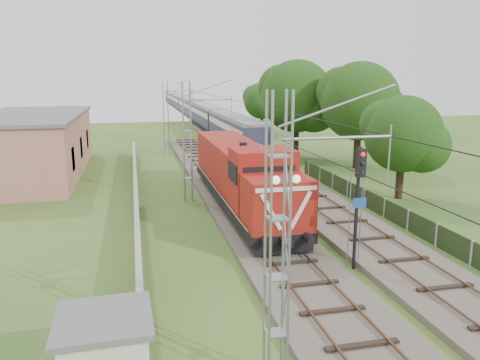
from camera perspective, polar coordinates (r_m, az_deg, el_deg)
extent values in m
plane|color=#305821|center=(21.54, 5.68, -10.22)|extent=(140.00, 140.00, 0.00)
cube|color=#6B6054|center=(27.82, 1.12, -4.53)|extent=(4.20, 70.00, 0.30)
cube|color=black|center=(27.76, 1.12, -4.13)|extent=(2.40, 70.00, 0.10)
cube|color=brown|center=(27.55, -0.60, -4.10)|extent=(0.08, 70.00, 0.05)
cube|color=brown|center=(27.95, 2.81, -3.87)|extent=(0.08, 70.00, 0.05)
cube|color=#6B6054|center=(41.27, 3.51, 1.10)|extent=(4.20, 80.00, 0.30)
cube|color=black|center=(41.23, 3.51, 1.37)|extent=(2.40, 80.00, 0.10)
cube|color=brown|center=(40.99, 2.37, 1.42)|extent=(0.08, 80.00, 0.05)
cube|color=brown|center=(41.46, 4.64, 1.52)|extent=(0.08, 80.00, 0.05)
cylinder|color=gray|center=(11.98, 11.67, 5.06)|extent=(3.00, 0.08, 0.08)
cylinder|color=gray|center=(31.24, -3.79, 9.73)|extent=(3.00, 0.08, 0.08)
cylinder|color=gray|center=(51.07, -7.42, 10.73)|extent=(3.00, 0.08, 0.08)
cylinder|color=black|center=(31.60, -1.05, 7.43)|extent=(0.03, 70.00, 0.03)
cylinder|color=black|center=(31.51, -1.05, 9.78)|extent=(0.03, 70.00, 0.03)
cube|color=#9E9E99|center=(31.72, -12.59, -1.57)|extent=(0.25, 40.00, 1.50)
cube|color=tan|center=(44.04, -23.99, 3.86)|extent=(8.00, 20.00, 5.00)
cube|color=#606060|center=(43.77, -24.29, 7.22)|extent=(8.40, 20.40, 0.25)
cube|color=black|center=(37.59, -19.73, 2.43)|extent=(0.10, 1.60, 1.80)
cube|color=black|center=(43.48, -18.84, 3.78)|extent=(0.10, 1.60, 1.80)
cube|color=black|center=(49.40, -18.16, 4.80)|extent=(0.10, 1.60, 1.80)
cube|color=black|center=(27.26, 19.86, -4.66)|extent=(0.05, 32.00, 1.15)
cube|color=#9E9E99|center=(40.28, 8.42, 1.35)|extent=(0.12, 0.12, 1.20)
cube|color=black|center=(29.63, 0.10, -1.69)|extent=(3.16, 17.88, 0.53)
cube|color=black|center=(24.34, 3.17, -5.67)|extent=(2.31, 3.79, 0.53)
cube|color=black|center=(35.22, -2.01, 0.06)|extent=(2.31, 3.79, 0.53)
cube|color=black|center=(21.62, 5.41, -8.38)|extent=(2.74, 0.26, 0.37)
cube|color=maroon|center=(22.13, 4.54, -2.72)|extent=(3.05, 2.63, 2.42)
sphere|color=white|center=(20.50, 4.39, -0.01)|extent=(0.38, 0.38, 0.38)
sphere|color=white|center=(20.79, 6.88, 0.12)|extent=(0.38, 0.38, 0.38)
cube|color=silver|center=(20.73, 3.83, -3.91)|extent=(1.06, 0.06, 1.76)
cube|color=silver|center=(21.15, 7.39, -3.66)|extent=(1.06, 0.06, 1.76)
cube|color=silver|center=(20.67, 5.68, -1.13)|extent=(2.84, 0.06, 0.19)
cube|color=maroon|center=(24.42, 2.76, -0.10)|extent=(3.16, 2.52, 3.37)
cube|color=black|center=(23.10, 3.63, 0.50)|extent=(2.63, 0.06, 0.95)
cube|color=maroon|center=(31.75, -0.94, 2.28)|extent=(2.95, 12.73, 2.74)
cylinder|color=black|center=(28.41, 0.39, 4.18)|extent=(0.46, 0.46, 0.42)
cylinder|color=gray|center=(23.20, 2.61, 3.86)|extent=(0.13, 0.13, 0.37)
cylinder|color=gray|center=(23.37, 4.11, 3.91)|extent=(0.13, 0.13, 0.37)
cube|color=black|center=(54.58, -0.63, 4.68)|extent=(2.68, 20.32, 0.46)
cube|color=#2D344B|center=(54.40, -0.63, 6.22)|extent=(2.77, 20.32, 2.49)
cube|color=beige|center=(54.35, -0.63, 6.71)|extent=(2.81, 19.51, 0.69)
cube|color=gray|center=(54.27, -0.64, 7.68)|extent=(2.82, 20.32, 0.32)
cube|color=black|center=(75.34, -4.08, 6.82)|extent=(2.68, 20.32, 0.46)
cube|color=#2D344B|center=(75.21, -4.10, 7.94)|extent=(2.77, 20.32, 2.49)
cube|color=beige|center=(75.18, -4.10, 8.29)|extent=(2.81, 19.51, 0.69)
cube|color=gray|center=(75.12, -4.11, 8.99)|extent=(2.82, 20.32, 0.32)
cube|color=black|center=(96.32, -6.05, 8.02)|extent=(2.68, 20.32, 0.46)
cube|color=#2D344B|center=(96.22, -6.07, 8.89)|extent=(2.77, 20.32, 2.49)
cube|color=beige|center=(96.19, -6.07, 9.17)|extent=(2.81, 19.51, 0.69)
cube|color=gray|center=(96.14, -6.09, 9.72)|extent=(2.82, 20.32, 0.32)
cube|color=black|center=(117.39, -7.31, 8.78)|extent=(2.68, 20.32, 0.46)
cube|color=#2D344B|center=(117.31, -7.33, 9.50)|extent=(2.77, 20.32, 2.49)
cube|color=beige|center=(117.28, -7.34, 9.73)|extent=(2.81, 19.51, 0.69)
cube|color=gray|center=(117.24, -7.35, 10.18)|extent=(2.82, 20.32, 0.32)
cube|color=black|center=(138.52, -8.20, 9.31)|extent=(2.68, 20.32, 0.46)
cube|color=#2D344B|center=(138.45, -8.22, 9.92)|extent=(2.77, 20.32, 2.49)
cube|color=beige|center=(138.43, -8.22, 10.11)|extent=(2.81, 19.51, 0.69)
cube|color=gray|center=(138.39, -8.24, 10.49)|extent=(2.82, 20.32, 0.32)
cylinder|color=black|center=(20.70, 14.02, -3.52)|extent=(0.15, 0.15, 5.43)
cube|color=black|center=(20.10, 14.54, 2.03)|extent=(0.38, 0.24, 1.20)
sphere|color=red|center=(19.93, 14.77, 3.03)|extent=(0.20, 0.20, 0.20)
sphere|color=black|center=(19.99, 14.71, 1.96)|extent=(0.20, 0.20, 0.20)
sphere|color=black|center=(20.06, 14.65, 0.89)|extent=(0.20, 0.20, 0.20)
cube|color=#184493|center=(20.53, 14.37, -2.73)|extent=(0.60, 0.06, 0.43)
cube|color=#606060|center=(12.63, -16.30, -15.98)|extent=(2.45, 2.45, 0.16)
cylinder|color=#321D14|center=(34.09, 18.91, 0.48)|extent=(0.51, 0.51, 3.19)
sphere|color=#17390F|center=(33.64, 19.26, 5.31)|extent=(5.22, 5.22, 5.22)
sphere|color=#17390F|center=(33.65, 21.38, 3.91)|extent=(3.65, 3.65, 3.65)
sphere|color=#17390F|center=(33.89, 17.20, 6.49)|extent=(3.39, 3.39, 3.39)
cylinder|color=#321D14|center=(44.44, 14.10, 4.21)|extent=(0.63, 0.63, 4.34)
sphere|color=#17390F|center=(44.07, 14.37, 9.29)|extent=(7.10, 7.10, 7.10)
sphere|color=#17390F|center=(43.86, 16.61, 7.85)|extent=(4.97, 4.97, 4.97)
sphere|color=#17390F|center=(44.61, 12.25, 10.44)|extent=(4.62, 4.62, 4.62)
cylinder|color=#321D14|center=(48.88, 6.83, 5.31)|extent=(0.62, 0.62, 4.49)
sphere|color=#17390F|center=(48.54, 6.95, 10.10)|extent=(7.35, 7.35, 7.35)
sphere|color=#17390F|center=(48.09, 9.04, 8.79)|extent=(5.15, 5.15, 5.15)
sphere|color=#17390F|center=(49.32, 5.03, 11.13)|extent=(4.78, 4.78, 4.78)
cylinder|color=#321D14|center=(71.49, 2.68, 7.18)|extent=(0.48, 0.48, 3.35)
sphere|color=#17390F|center=(71.27, 2.71, 9.62)|extent=(5.48, 5.48, 5.48)
sphere|color=#17390F|center=(70.83, 3.75, 8.97)|extent=(3.84, 3.84, 3.84)
sphere|color=#17390F|center=(71.92, 1.76, 10.14)|extent=(3.56, 3.56, 3.56)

